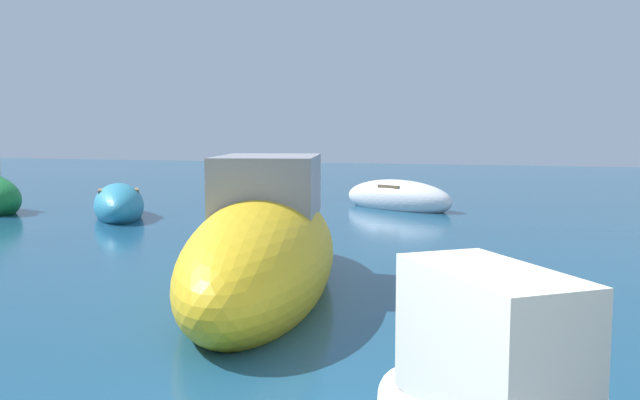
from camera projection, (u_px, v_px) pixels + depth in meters
moored_boat_0 at (119, 205)px, 17.02m from camera, size 2.89×3.47×1.09m
moored_boat_1 at (264, 250)px, 9.22m from camera, size 3.24×6.47×2.21m
moored_boat_2 at (398, 198)px, 18.87m from camera, size 3.68×2.66×1.04m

